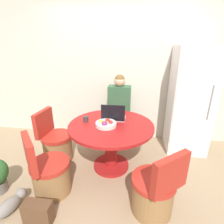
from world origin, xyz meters
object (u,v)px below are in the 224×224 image
Objects in this scene: cat at (10,204)px; chair_left_side at (56,144)px; dining_table at (111,137)px; chair_near_left_corner at (49,174)px; fruit_bowl at (106,124)px; refrigerator at (190,102)px; person_seated at (119,107)px; handbag at (38,213)px; chair_near_right_corner at (154,192)px; laptop at (114,116)px.

chair_left_side is at bearing 9.34° from cat.
chair_near_left_corner is at bearing -139.15° from dining_table.
fruit_bowl is at bearing -94.85° from chair_left_side.
refrigerator is at bearing 30.12° from dining_table.
person_seated is (0.04, 0.83, 0.18)m from dining_table.
handbag is (0.39, -0.08, 0.04)m from cat.
refrigerator is 2.12× the size of chair_near_right_corner.
person_seated is at bearing -109.84° from chair_near_right_corner.
fruit_bowl is (-0.10, -0.90, 0.05)m from person_seated.
cat is (-2.26, -1.65, -0.80)m from refrigerator.
chair_near_left_corner is 0.64× the size of person_seated.
laptop is 1.49m from handbag.
chair_near_right_corner is 2.78× the size of handbag.
person_seated reaches higher than chair_near_right_corner.
laptop is (0.71, 0.76, 0.51)m from chair_near_left_corner.
handbag is at bearing -137.22° from refrigerator.
chair_near_left_corner is 1.66m from person_seated.
refrigerator reaches higher than fruit_bowl.
chair_left_side is 2.78× the size of handbag.
chair_near_left_corner is at bearing -29.51° from cat.
fruit_bowl is (-1.30, -0.79, -0.13)m from refrigerator.
cat is at bearing 167.82° from handbag.
dining_table is 0.95m from chair_near_right_corner.
refrigerator reaches higher than cat.
refrigerator reaches higher than handbag.
laptop reaches higher than handbag.
refrigerator is 2.12× the size of chair_near_left_corner.
refrigerator is 1.36× the size of person_seated.
chair_near_right_corner is 2.88× the size of fruit_bowl.
cat is at bearing -31.27° from chair_near_right_corner.
chair_near_left_corner is 1.00× the size of chair_near_right_corner.
chair_left_side reaches higher than handbag.
laptop is (0.93, 0.08, 0.51)m from chair_left_side.
chair_near_left_corner is 2.88× the size of fruit_bowl.
refrigerator is at bearing 174.64° from person_seated.
chair_left_side reaches higher than cat.
person_seated is at bearing -46.75° from chair_left_side.
chair_near_left_corner is at bearing 98.34° from handbag.
laptop is at bearing 71.83° from fruit_bowl.
chair_near_right_corner reaches higher than fruit_bowl.
chair_near_right_corner is 2.41× the size of laptop.
refrigerator is 2.32m from chair_left_side.
chair_near_right_corner is (-0.66, -1.43, -0.62)m from refrigerator.
handbag is (0.06, -0.41, -0.14)m from chair_near_left_corner.
refrigerator is 2.91m from cat.
chair_near_right_corner reaches higher than handbag.
handbag is (-1.87, -1.73, -0.76)m from refrigerator.
laptop is at bearing 84.88° from dining_table.
person_seated reaches higher than chair_near_left_corner.
person_seated is at bearing 83.46° from fruit_bowl.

